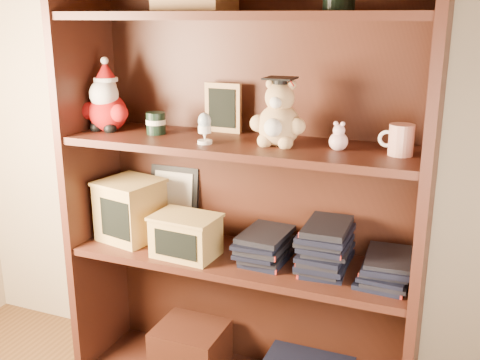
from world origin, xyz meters
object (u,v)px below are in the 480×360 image
Objects in this scene: grad_teddy_bear at (279,119)px; teacher_mug at (400,140)px; bookcase at (245,188)px; treats_box at (130,209)px.

grad_teddy_bear is 2.11× the size of teacher_mug.
bookcase reaches higher than grad_teddy_bear.
bookcase is 0.45m from treats_box.
bookcase is at bearing 156.91° from grad_teddy_bear.
bookcase reaches higher than teacher_mug.
treats_box is (-0.43, -0.05, -0.12)m from bookcase.
bookcase is 0.29m from grad_teddy_bear.
teacher_mug is (0.37, 0.01, -0.04)m from grad_teddy_bear.
grad_teddy_bear is 0.37m from teacher_mug.
grad_teddy_bear reaches higher than teacher_mug.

